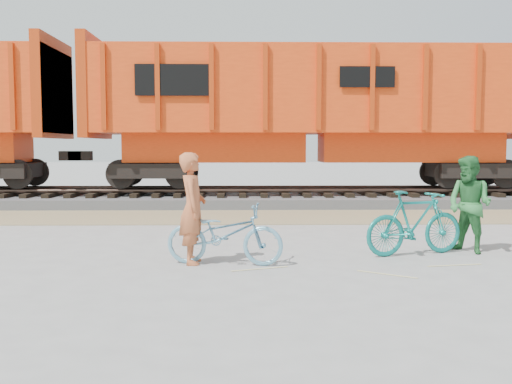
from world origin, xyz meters
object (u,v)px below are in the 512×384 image
(bicycle_blue, at_px, (225,234))
(person_man, at_px, (470,204))
(hopper_car_center, at_px, (312,109))
(person_solo, at_px, (193,208))
(bicycle_teal, at_px, (415,223))

(bicycle_blue, bearing_deg, person_man, -67.91)
(hopper_car_center, bearing_deg, person_solo, -107.51)
(hopper_car_center, distance_m, person_man, 8.97)
(person_man, bearing_deg, hopper_car_center, 156.47)
(person_solo, bearing_deg, bicycle_teal, -83.33)
(hopper_car_center, bearing_deg, person_man, -78.61)
(hopper_car_center, height_order, person_solo, hopper_car_center)
(bicycle_teal, bearing_deg, hopper_car_center, -12.38)
(hopper_car_center, xyz_separation_m, person_man, (1.72, -8.53, -2.17))
(bicycle_blue, height_order, bicycle_teal, bicycle_teal)
(person_man, bearing_deg, bicycle_teal, -113.61)
(bicycle_blue, relative_size, person_man, 1.09)
(hopper_car_center, relative_size, person_man, 8.39)
(person_solo, distance_m, person_man, 4.74)
(hopper_car_center, bearing_deg, bicycle_teal, -85.30)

